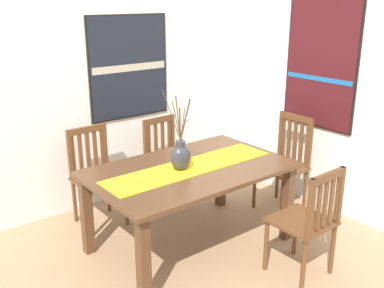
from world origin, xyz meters
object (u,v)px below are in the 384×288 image
at_px(chair_1, 95,174).
at_px(centerpiece_vase, 181,155).
at_px(dining_table, 190,179).
at_px(chair_3, 167,157).
at_px(chair_0, 286,161).
at_px(painting_on_back_wall, 129,67).
at_px(painting_on_side_wall, 321,63).
at_px(chair_2, 308,220).

bearing_deg(chair_1, centerpiece_vase, -70.21).
distance_m(dining_table, chair_3, 1.00).
xyz_separation_m(dining_table, chair_0, (1.22, 0.00, -0.13)).
relative_size(chair_3, painting_on_back_wall, 0.84).
height_order(chair_3, painting_on_side_wall, painting_on_side_wall).
xyz_separation_m(chair_2, painting_on_side_wall, (1.11, 0.81, 0.98)).
height_order(chair_0, painting_on_side_wall, painting_on_side_wall).
xyz_separation_m(chair_0, chair_2, (-0.80, -0.90, -0.02)).
distance_m(dining_table, chair_1, 1.01).
xyz_separation_m(chair_1, painting_on_side_wall, (1.96, -1.00, 0.98)).
height_order(dining_table, centerpiece_vase, centerpiece_vase).
height_order(chair_0, chair_3, chair_0).
distance_m(centerpiece_vase, chair_2, 1.11).
bearing_deg(chair_0, painting_on_side_wall, -16.84).
relative_size(chair_0, painting_on_back_wall, 0.92).
relative_size(chair_1, painting_on_side_wall, 0.73).
distance_m(chair_3, painting_on_back_wall, 1.01).
height_order(dining_table, painting_on_side_wall, painting_on_side_wall).
xyz_separation_m(dining_table, chair_2, (0.43, -0.90, -0.15)).
relative_size(centerpiece_vase, chair_3, 0.77).
height_order(chair_1, chair_3, chair_1).
relative_size(centerpiece_vase, chair_1, 0.73).
height_order(centerpiece_vase, painting_on_side_wall, painting_on_side_wall).
bearing_deg(chair_2, dining_table, 115.40).
xyz_separation_m(centerpiece_vase, chair_1, (-0.33, 0.91, -0.37)).
height_order(centerpiece_vase, chair_2, centerpiece_vase).
distance_m(chair_1, chair_2, 2.00).
bearing_deg(painting_on_side_wall, painting_on_back_wall, 134.49).
xyz_separation_m(chair_0, chair_3, (-0.82, 0.90, -0.03)).
distance_m(chair_3, painting_on_side_wall, 1.80).
bearing_deg(chair_1, chair_0, -28.77).
bearing_deg(chair_1, chair_3, -0.17).
xyz_separation_m(centerpiece_vase, chair_2, (0.52, -0.90, -0.38)).
xyz_separation_m(centerpiece_vase, chair_3, (0.50, 0.91, -0.39)).
bearing_deg(centerpiece_vase, chair_3, 61.10).
xyz_separation_m(painting_on_back_wall, painting_on_side_wall, (1.34, -1.36, 0.07)).
height_order(dining_table, chair_3, chair_3).
bearing_deg(painting_on_side_wall, chair_0, 163.16).
distance_m(chair_1, painting_on_back_wall, 1.15).
distance_m(centerpiece_vase, chair_1, 1.03).
relative_size(chair_0, painting_on_side_wall, 0.76).
relative_size(chair_2, chair_3, 1.03).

